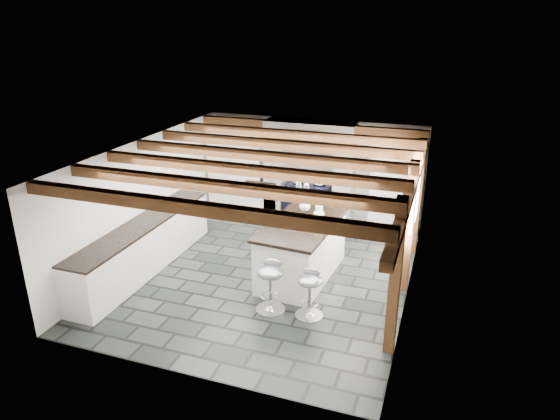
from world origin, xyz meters
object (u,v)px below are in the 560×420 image
(range_cooker, at_px, (309,202))
(kitchen_island, at_px, (302,249))
(bar_stool_near, at_px, (310,288))
(bar_stool_far, at_px, (271,280))

(range_cooker, xyz_separation_m, kitchen_island, (0.62, -2.57, 0.07))
(bar_stool_near, height_order, bar_stool_far, bar_stool_far)
(kitchen_island, relative_size, bar_stool_far, 2.48)
(bar_stool_near, bearing_deg, bar_stool_far, -177.21)
(bar_stool_far, bearing_deg, kitchen_island, 77.47)
(kitchen_island, distance_m, bar_stool_far, 1.29)
(kitchen_island, height_order, bar_stool_far, kitchen_island)
(kitchen_island, xyz_separation_m, bar_stool_far, (-0.13, -1.28, 0.01))
(range_cooker, bearing_deg, bar_stool_far, -82.74)
(range_cooker, distance_m, bar_stool_near, 3.98)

